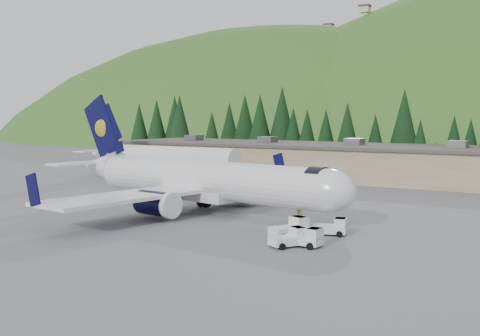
% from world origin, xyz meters
% --- Properties ---
extents(ground, '(600.00, 600.00, 0.00)m').
position_xyz_m(ground, '(0.00, 0.00, 0.00)').
color(ground, '#5B5B60').
extents(airliner, '(35.81, 33.70, 11.88)m').
position_xyz_m(airliner, '(-1.04, 0.13, 3.17)').
color(airliner, white).
rests_on(airliner, ground).
extents(second_airliner, '(27.50, 11.00, 10.05)m').
position_xyz_m(second_airliner, '(-24.92, 22.00, 3.32)').
color(second_airliner, white).
rests_on(second_airliner, ground).
extents(baggage_tug_a, '(2.92, 2.22, 1.41)m').
position_xyz_m(baggage_tug_a, '(14.73, -3.42, 0.63)').
color(baggage_tug_a, silver).
rests_on(baggage_tug_a, ground).
extents(baggage_tug_b, '(2.73, 1.68, 1.44)m').
position_xyz_m(baggage_tug_b, '(14.88, -8.37, 0.64)').
color(baggage_tug_b, silver).
rests_on(baggage_tug_b, ground).
extents(baggage_tug_c, '(2.51, 2.94, 1.40)m').
position_xyz_m(baggage_tug_c, '(13.87, -8.93, 0.63)').
color(baggage_tug_c, silver).
rests_on(baggage_tug_c, ground).
extents(terminal_building, '(71.00, 17.00, 6.10)m').
position_xyz_m(terminal_building, '(-5.01, 38.00, 2.62)').
color(terminal_building, '#93755B').
rests_on(terminal_building, ground).
extents(baggage_tug_d, '(2.73, 3.33, 1.59)m').
position_xyz_m(baggage_tug_d, '(12.38, -5.90, 0.71)').
color(baggage_tug_d, silver).
rests_on(baggage_tug_d, ground).
extents(ramp_worker, '(0.74, 0.60, 1.75)m').
position_xyz_m(ramp_worker, '(10.21, -0.37, 0.88)').
color(ramp_worker, yellow).
rests_on(ramp_worker, ground).
extents(tree_line, '(111.37, 17.30, 14.24)m').
position_xyz_m(tree_line, '(-9.17, 60.42, 7.44)').
color(tree_line, black).
rests_on(tree_line, ground).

